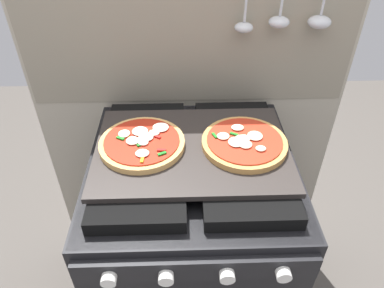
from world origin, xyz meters
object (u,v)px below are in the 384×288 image
stove (192,248)px  pizza_left (142,143)px  pizza_right (244,143)px  baking_tray (192,149)px

stove → pizza_left: size_ratio=3.78×
stove → pizza_right: bearing=-0.7°
baking_tray → pizza_left: 0.14m
pizza_left → baking_tray: bearing=-3.2°
baking_tray → pizza_right: bearing=-1.4°
stove → pizza_right: size_ratio=3.78×
pizza_right → stove: bearing=179.3°
pizza_left → stove: bearing=-3.9°
baking_tray → pizza_right: 0.15m
baking_tray → pizza_right: (0.15, -0.00, 0.02)m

